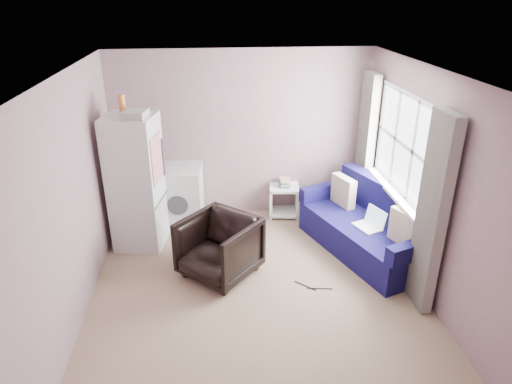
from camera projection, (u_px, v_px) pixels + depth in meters
room at (259, 193)px, 4.84m from camera, size 3.84×4.24×2.54m
armchair at (219, 245)px, 5.50m from camera, size 1.11×1.10×0.83m
fridge at (136, 182)px, 5.98m from camera, size 0.73×0.72×2.06m
washing_machine at (181, 195)px, 6.69m from camera, size 0.68×0.68×0.89m
side_table at (284, 198)px, 7.04m from camera, size 0.49×0.49×0.60m
sofa at (370, 229)px, 6.06m from camera, size 1.54×2.16×0.88m
window_dressing at (393, 175)px, 5.69m from camera, size 0.17×2.62×2.18m
floor_cables at (313, 287)px, 5.40m from camera, size 0.42×0.21×0.01m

